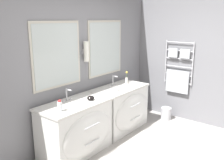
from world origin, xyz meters
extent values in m
cube|color=slate|center=(0.00, 1.77, 1.30)|extent=(5.77, 0.06, 2.60)
cube|color=#BCB7A8|center=(-0.22, 1.73, 1.48)|extent=(0.90, 0.02, 0.99)
cube|color=#B2BCBA|center=(-0.22, 1.72, 1.48)|extent=(0.83, 0.01, 0.92)
cube|color=#BCB7A8|center=(0.90, 1.73, 1.48)|extent=(0.90, 0.02, 0.99)
cube|color=#B2BCBA|center=(0.90, 1.72, 1.48)|extent=(0.83, 0.01, 0.92)
cylinder|color=white|center=(0.34, 1.68, 1.48)|extent=(0.08, 0.08, 0.33)
cube|color=silver|center=(0.34, 1.73, 1.48)|extent=(0.05, 0.02, 0.08)
cube|color=slate|center=(2.12, 0.78, 1.30)|extent=(0.06, 3.61, 2.60)
cylinder|color=silver|center=(2.05, 0.53, 1.15)|extent=(0.02, 0.02, 0.86)
cylinder|color=silver|center=(2.05, 1.09, 1.15)|extent=(0.02, 0.02, 0.86)
cylinder|color=silver|center=(2.05, 0.81, 1.55)|extent=(0.02, 0.56, 0.02)
cylinder|color=silver|center=(2.05, 0.81, 1.39)|extent=(0.02, 0.56, 0.02)
cylinder|color=silver|center=(2.05, 0.81, 1.23)|extent=(0.02, 0.56, 0.02)
cylinder|color=silver|center=(2.05, 0.81, 1.07)|extent=(0.02, 0.56, 0.02)
cylinder|color=silver|center=(2.05, 0.81, 0.91)|extent=(0.02, 0.56, 0.02)
cylinder|color=silver|center=(2.05, 0.81, 0.75)|extent=(0.02, 0.56, 0.02)
cube|color=#B7BCC1|center=(2.03, 0.81, 0.77)|extent=(0.04, 0.47, 0.45)
cube|color=#B7BCC1|center=(2.03, 0.68, 1.34)|extent=(0.04, 0.19, 0.18)
cube|color=#B7BCC1|center=(2.03, 0.93, 1.34)|extent=(0.04, 0.19, 0.18)
cube|color=white|center=(-0.22, 1.41, 0.38)|extent=(1.07, 0.56, 0.76)
ellipsoid|color=white|center=(-0.22, 1.13, 0.38)|extent=(0.99, 0.12, 0.64)
cube|color=silver|center=(-0.22, 1.41, 0.78)|extent=(1.10, 0.59, 0.03)
ellipsoid|color=white|center=(-0.22, 1.38, 0.74)|extent=(0.33, 0.29, 0.11)
cylinder|color=silver|center=(-0.22, 1.05, 0.53)|extent=(0.29, 0.01, 0.01)
cylinder|color=silver|center=(-0.22, 1.05, 0.29)|extent=(0.29, 0.01, 0.01)
cube|color=white|center=(0.90, 1.41, 0.38)|extent=(1.07, 0.56, 0.76)
ellipsoid|color=white|center=(0.90, 1.13, 0.38)|extent=(0.99, 0.12, 0.64)
cube|color=silver|center=(0.90, 1.41, 0.78)|extent=(1.10, 0.59, 0.03)
ellipsoid|color=white|center=(0.90, 1.38, 0.74)|extent=(0.33, 0.29, 0.11)
cylinder|color=silver|center=(0.90, 1.05, 0.53)|extent=(0.29, 0.01, 0.01)
cylinder|color=silver|center=(0.90, 1.05, 0.29)|extent=(0.29, 0.01, 0.01)
cylinder|color=silver|center=(-0.22, 1.56, 0.89)|extent=(0.02, 0.02, 0.19)
cylinder|color=silver|center=(-0.22, 1.51, 0.98)|extent=(0.02, 0.11, 0.02)
cylinder|color=silver|center=(-0.29, 1.56, 0.81)|extent=(0.03, 0.03, 0.04)
cylinder|color=silver|center=(-0.15, 1.56, 0.81)|extent=(0.03, 0.03, 0.04)
cylinder|color=silver|center=(0.90, 1.56, 0.89)|extent=(0.02, 0.02, 0.19)
cylinder|color=silver|center=(0.90, 1.51, 0.98)|extent=(0.02, 0.11, 0.02)
cylinder|color=silver|center=(0.83, 1.56, 0.81)|extent=(0.03, 0.03, 0.04)
cylinder|color=silver|center=(0.97, 1.56, 0.81)|extent=(0.03, 0.03, 0.04)
cylinder|color=silver|center=(-0.57, 1.31, 0.86)|extent=(0.06, 0.06, 0.14)
cylinder|color=red|center=(-0.57, 1.31, 0.94)|extent=(0.04, 0.04, 0.02)
ellipsoid|color=black|center=(0.03, 1.31, 0.83)|extent=(0.11, 0.11, 0.07)
cylinder|color=silver|center=(1.18, 1.45, 0.86)|extent=(0.05, 0.05, 0.12)
cylinder|color=#477238|center=(1.18, 1.45, 0.97)|extent=(0.01, 0.01, 0.10)
sphere|color=#E5BF47|center=(1.18, 1.45, 1.02)|extent=(0.04, 0.04, 0.04)
cube|color=white|center=(0.67, 1.29, 0.81)|extent=(0.09, 0.06, 0.02)
ellipsoid|color=#F2E5CC|center=(0.67, 1.29, 0.83)|extent=(0.05, 0.04, 0.02)
cylinder|color=#B7B7BC|center=(1.83, 0.92, 0.12)|extent=(0.21, 0.21, 0.24)
torus|color=#B7B7BC|center=(1.83, 0.92, 0.23)|extent=(0.21, 0.21, 0.01)
camera|label=1|loc=(-2.59, -1.17, 2.00)|focal=40.00mm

